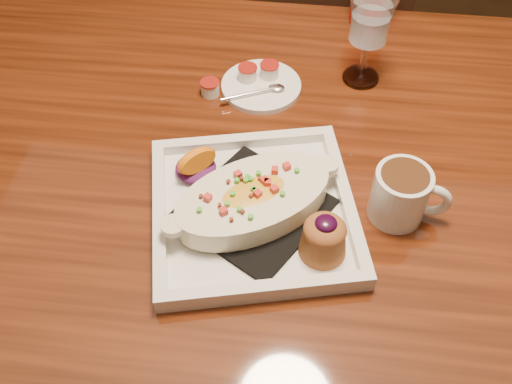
# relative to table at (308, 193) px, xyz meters

# --- Properties ---
(floor) EXTENTS (7.00, 7.00, 0.00)m
(floor) POSITION_rel_table_xyz_m (0.00, 0.00, -0.65)
(floor) COLOR black
(floor) RESTS_ON ground
(table) EXTENTS (1.50, 0.90, 0.75)m
(table) POSITION_rel_table_xyz_m (0.00, 0.00, 0.00)
(table) COLOR #67270E
(table) RESTS_ON floor
(chair_far) EXTENTS (0.42, 0.42, 0.93)m
(chair_far) POSITION_rel_table_xyz_m (-0.00, 0.63, -0.15)
(chair_far) COLOR black
(chair_far) RESTS_ON floor
(plate) EXTENTS (0.36, 0.36, 0.08)m
(plate) POSITION_rel_table_xyz_m (-0.07, -0.14, 0.13)
(plate) COLOR silver
(plate) RESTS_ON table
(coffee_mug) EXTENTS (0.12, 0.08, 0.09)m
(coffee_mug) POSITION_rel_table_xyz_m (0.13, -0.10, 0.14)
(coffee_mug) COLOR silver
(coffee_mug) RESTS_ON table
(goblet) EXTENTS (0.08, 0.08, 0.17)m
(goblet) POSITION_rel_table_xyz_m (0.08, 0.21, 0.22)
(goblet) COLOR silver
(goblet) RESTS_ON table
(saucer) EXTENTS (0.15, 0.15, 0.10)m
(saucer) POSITION_rel_table_xyz_m (-0.11, 0.16, 0.11)
(saucer) COLOR silver
(saucer) RESTS_ON table
(creamer_loose) EXTENTS (0.04, 0.04, 0.03)m
(creamer_loose) POSITION_rel_table_xyz_m (-0.19, 0.13, 0.11)
(creamer_loose) COLOR silver
(creamer_loose) RESTS_ON table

